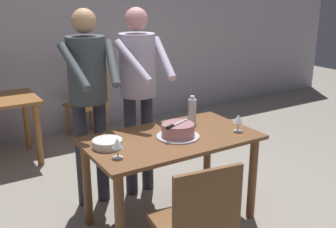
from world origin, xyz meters
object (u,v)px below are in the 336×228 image
main_dining_table (171,152)px  wine_glass_far (238,119)px  wine_glass_near (117,144)px  background_chair_0 (89,101)px  person_cutting_cake (138,82)px  plate_stack (107,143)px  chair_near_side (197,222)px  person_standing_beside (88,88)px  cake_knife (173,125)px  water_bottle (192,111)px  cake_on_platter (178,131)px

main_dining_table → wine_glass_far: 0.61m
wine_glass_near → background_chair_0: 2.50m
person_cutting_cake → plate_stack: bearing=-135.4°
chair_near_side → wine_glass_near: bearing=111.3°
background_chair_0 → person_standing_beside: bearing=-110.0°
person_standing_beside → chair_near_side: (0.14, -1.39, -0.58)m
background_chair_0 → main_dining_table: bearing=-94.0°
main_dining_table → cake_knife: cake_knife is taller
plate_stack → wine_glass_far: 1.08m
wine_glass_far → water_bottle: 0.41m
cake_on_platter → chair_near_side: size_ratio=0.38×
person_cutting_cake → background_chair_0: bearing=85.5°
wine_glass_near → main_dining_table: bearing=16.1°
main_dining_table → wine_glass_near: (-0.53, -0.15, 0.23)m
person_cutting_cake → person_standing_beside: bearing=176.2°
cake_on_platter → wine_glass_near: wine_glass_near is taller
wine_glass_far → cake_knife: bearing=168.2°
cake_knife → water_bottle: size_ratio=1.03×
wine_glass_far → water_bottle: (-0.21, 0.35, 0.01)m
person_cutting_cake → wine_glass_far: bearing=-56.7°
cake_knife → wine_glass_near: 0.52m
cake_on_platter → cake_knife: 0.10m
plate_stack → wine_glass_near: size_ratio=1.53×
wine_glass_near → chair_near_side: 0.75m
water_bottle → chair_near_side: water_bottle is taller
cake_knife → wine_glass_near: wine_glass_near is taller
person_cutting_cake → person_standing_beside: size_ratio=1.00×
main_dining_table → background_chair_0: size_ratio=1.51×
water_bottle → cake_knife: bearing=-145.8°
background_chair_0 → plate_stack: bearing=-107.2°
wine_glass_far → background_chair_0: 2.46m
wine_glass_near → wine_glass_far: (1.06, -0.02, 0.00)m
wine_glass_near → wine_glass_far: 1.06m
cake_on_platter → person_standing_beside: person_standing_beside is taller
background_chair_0 → person_cutting_cake: bearing=-94.5°
wine_glass_near → person_standing_beside: 0.82m
wine_glass_near → person_cutting_cake: bearing=53.4°
wine_glass_far → background_chair_0: background_chair_0 is taller
plate_stack → wine_glass_far: wine_glass_far is taller
chair_near_side → cake_knife: bearing=68.9°
plate_stack → chair_near_side: chair_near_side is taller
person_standing_beside → background_chair_0: (0.58, 1.60, -0.58)m
wine_glass_far → person_standing_beside: (-0.96, 0.80, 0.22)m
plate_stack → background_chair_0: 2.28m
water_bottle → cake_on_platter: bearing=-143.4°
main_dining_table → cake_on_platter: size_ratio=3.99×
plate_stack → person_cutting_cake: bearing=44.6°
wine_glass_near → chair_near_side: size_ratio=0.16×
main_dining_table → background_chair_0: bearing=86.0°
person_standing_beside → chair_near_side: person_standing_beside is taller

